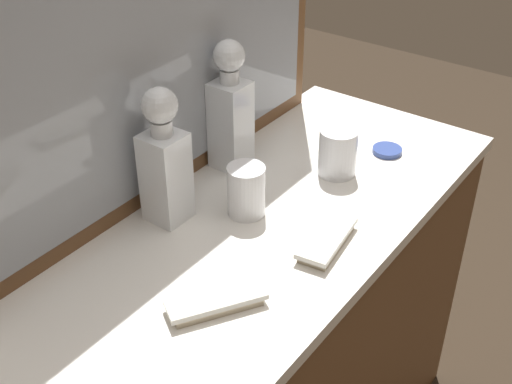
# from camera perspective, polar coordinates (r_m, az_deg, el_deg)

# --- Properties ---
(dresser) EXTENTS (1.26, 0.51, 0.84)m
(dresser) POSITION_cam_1_polar(r_m,az_deg,el_deg) (1.61, 0.00, -14.93)
(dresser) COLOR brown
(dresser) RESTS_ON ground_plane
(dresser_mirror) EXTENTS (1.04, 0.03, 0.72)m
(dresser_mirror) POSITION_cam_1_polar(r_m,az_deg,el_deg) (1.29, -8.79, 13.93)
(dresser_mirror) COLOR brown
(dresser_mirror) RESTS_ON dresser
(crystal_decanter_rear) EXTENTS (0.08, 0.08, 0.28)m
(crystal_decanter_rear) POSITION_cam_1_polar(r_m,az_deg,el_deg) (1.30, -7.75, 2.02)
(crystal_decanter_rear) COLOR white
(crystal_decanter_rear) RESTS_ON dresser
(crystal_decanter_right) EXTENTS (0.08, 0.08, 0.30)m
(crystal_decanter_right) POSITION_cam_1_polar(r_m,az_deg,el_deg) (1.46, -2.19, 6.35)
(crystal_decanter_right) COLOR white
(crystal_decanter_right) RESTS_ON dresser
(crystal_tumbler_right) EXTENTS (0.08, 0.08, 0.11)m
(crystal_tumbler_right) POSITION_cam_1_polar(r_m,az_deg,el_deg) (1.47, 6.96, 3.26)
(crystal_tumbler_right) COLOR white
(crystal_tumbler_right) RESTS_ON dresser
(crystal_tumbler_rear) EXTENTS (0.08, 0.08, 0.11)m
(crystal_tumbler_rear) POSITION_cam_1_polar(r_m,az_deg,el_deg) (1.33, -0.83, -0.04)
(crystal_tumbler_rear) COLOR white
(crystal_tumbler_rear) RESTS_ON dresser
(silver_brush_rear) EXTENTS (0.17, 0.14, 0.02)m
(silver_brush_rear) POSITION_cam_1_polar(r_m,az_deg,el_deg) (1.14, -3.42, -9.35)
(silver_brush_rear) COLOR #B7A88C
(silver_brush_rear) RESTS_ON dresser
(silver_brush_far_right) EXTENTS (0.17, 0.08, 0.02)m
(silver_brush_far_right) POSITION_cam_1_polar(r_m,az_deg,el_deg) (1.27, 6.04, -4.10)
(silver_brush_far_right) COLOR #B7A88C
(silver_brush_far_right) RESTS_ON dresser
(porcelain_dish) EXTENTS (0.07, 0.07, 0.01)m
(porcelain_dish) POSITION_cam_1_polar(r_m,az_deg,el_deg) (1.59, 11.12, 3.49)
(porcelain_dish) COLOR #33478C
(porcelain_dish) RESTS_ON dresser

